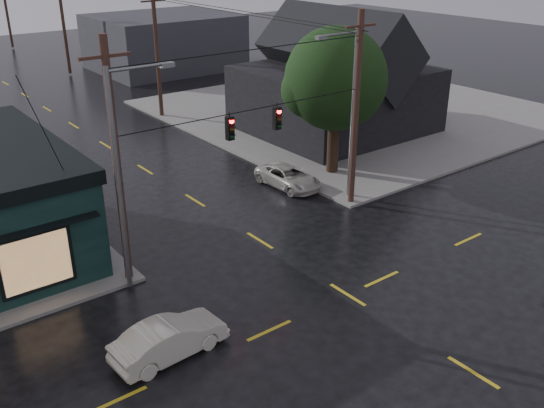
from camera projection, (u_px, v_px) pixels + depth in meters
ground_plane at (348, 295)px, 24.57m from camera, size 160.00×160.00×0.00m
sidewalk_ne at (353, 110)px, 50.14m from camera, size 28.00×28.00×0.15m
ne_building at (336, 70)px, 43.39m from camera, size 12.60×11.60×8.75m
corner_tree at (336, 79)px, 34.71m from camera, size 5.99×5.99×8.64m
utility_pole_nw at (130, 279)px, 25.66m from camera, size 2.00×0.32×10.15m
utility_pole_ne at (351, 203)px, 32.89m from camera, size 2.00×0.32×10.15m
utility_pole_far_a at (162, 117)px, 48.46m from camera, size 2.00×0.32×9.65m
utility_pole_far_b at (70, 75)px, 62.94m from camera, size 2.00×0.32×9.15m
utility_pole_far_c at (13, 48)px, 77.43m from camera, size 2.00×0.32×9.15m
span_signal_assembly at (254, 122)px, 27.00m from camera, size 13.00×0.48×1.23m
streetlight_nw at (130, 289)px, 24.99m from camera, size 5.40×0.30×9.15m
streetlight_ne at (348, 197)px, 33.67m from camera, size 5.40×0.30×9.15m
bg_building_east at (164, 42)px, 64.91m from camera, size 14.00×12.00×5.60m
sedan_cream at (170, 339)px, 20.79m from camera, size 4.20×1.69×1.36m
suv_silver at (288, 177)px, 34.84m from camera, size 2.19×4.38×1.19m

